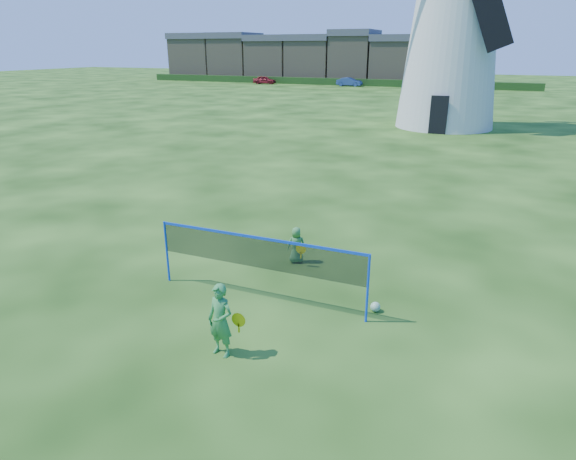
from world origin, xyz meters
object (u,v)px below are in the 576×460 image
Objects in this scene: windmill at (454,21)px; player_boy at (296,245)px; car_right at (349,82)px; car_left at (265,80)px; player_girl at (221,321)px; badminton_net at (259,254)px; play_ball at (375,307)px.

player_boy is (-0.68, -26.48, -6.65)m from windmill.
windmill is 40.78m from car_right.
player_girl is at bearing -163.81° from car_left.
player_boy is 69.07m from car_left.
windmill is 5.62× the size of car_right.
car_right reaches higher than player_boy.
badminton_net is 2.27m from player_girl.
badminton_net is at bearing -165.50° from car_right.
player_girl reaches higher than player_boy.
badminton_net reaches higher than car_right.
windmill is at bearing -154.08° from car_right.
car_left is at bearing 115.61° from badminton_net.
player_girl is at bearing -82.13° from badminton_net.
badminton_net is 2.37m from player_boy.
car_right is (-17.40, 67.10, -0.10)m from player_girl.
car_left reaches higher than player_boy.
badminton_net is 1.41× the size of car_left.
play_ball is (2.58, 0.50, -1.03)m from badminton_net.
badminton_net is (-0.67, -28.76, -6.00)m from windmill.
player_girl is 3.59m from play_ball.
player_girl reaches higher than car_left.
car_right is (-19.67, 64.39, 0.51)m from play_ball.
windmill is 4.18× the size of badminton_net.
windmill is 21.43× the size of player_boy.
badminton_net reaches higher than player_girl.
player_girl is 1.46× the size of player_boy.
car_right is at bearing 112.43° from player_girl.
windmill is 29.38m from badminton_net.
car_right is at bearing -99.48° from player_boy.
car_right is at bearing 116.18° from windmill.
player_girl reaches higher than play_ball.
car_right reaches higher than car_left.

